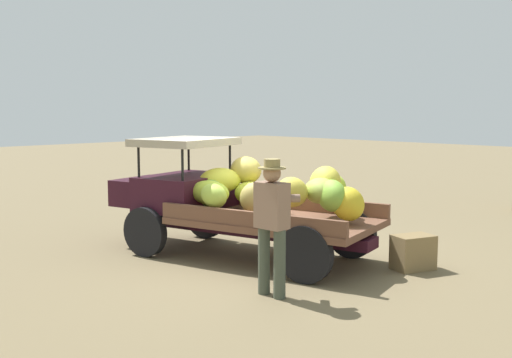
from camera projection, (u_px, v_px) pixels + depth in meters
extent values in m
plane|color=#766648|center=(263.00, 258.00, 9.34)|extent=(60.00, 60.00, 0.00)
cube|color=#310F1D|center=(251.00, 230.00, 9.32)|extent=(3.99, 1.39, 0.16)
cylinder|color=black|center=(145.00, 232.00, 9.40)|extent=(0.79, 0.32, 0.78)
cylinder|color=black|center=(205.00, 216.00, 10.75)|extent=(0.79, 0.32, 0.78)
cylinder|color=black|center=(305.00, 254.00, 7.95)|extent=(0.79, 0.32, 0.78)
cylinder|color=black|center=(351.00, 233.00, 9.31)|extent=(0.79, 0.32, 0.78)
cube|color=brown|center=(276.00, 221.00, 9.07)|extent=(3.33, 2.39, 0.10)
cube|color=brown|center=(248.00, 219.00, 8.37)|extent=(2.93, 0.80, 0.22)
cube|color=brown|center=(300.00, 203.00, 9.73)|extent=(2.93, 0.80, 0.22)
cube|color=#310F1D|center=(186.00, 192.00, 9.91)|extent=(1.43, 1.74, 0.55)
cube|color=#310F1D|center=(145.00, 191.00, 10.38)|extent=(0.94, 1.20, 0.44)
cylinder|color=black|center=(139.00, 160.00, 9.52)|extent=(0.04, 0.04, 0.55)
cylinder|color=black|center=(189.00, 155.00, 10.62)|extent=(0.04, 0.04, 0.55)
cylinder|color=black|center=(182.00, 163.00, 9.07)|extent=(0.04, 0.04, 0.55)
cylinder|color=black|center=(230.00, 157.00, 10.16)|extent=(0.04, 0.04, 0.55)
cube|color=#B2A58E|center=(186.00, 142.00, 9.81)|extent=(1.55, 1.77, 0.12)
ellipsoid|color=gold|center=(292.00, 192.00, 8.61)|extent=(0.57, 0.66, 0.56)
ellipsoid|color=#B0CF47|center=(214.00, 196.00, 8.86)|extent=(0.59, 0.54, 0.47)
ellipsoid|color=#AFD034|center=(331.00, 187.00, 9.13)|extent=(0.61, 0.63, 0.54)
ellipsoid|color=#B6D03D|center=(210.00, 193.00, 9.23)|extent=(0.80, 0.73, 0.52)
ellipsoid|color=#98AE44|center=(321.00, 191.00, 8.77)|extent=(0.74, 0.69, 0.45)
ellipsoid|color=gold|center=(250.00, 193.00, 9.62)|extent=(0.70, 0.68, 0.38)
ellipsoid|color=tan|center=(255.00, 198.00, 8.82)|extent=(0.76, 0.75, 0.64)
ellipsoid|color=yellow|center=(220.00, 180.00, 9.66)|extent=(0.84, 0.87, 0.55)
ellipsoid|color=gold|center=(348.00, 204.00, 8.53)|extent=(0.61, 0.60, 0.56)
ellipsoid|color=#82B141|center=(210.00, 193.00, 9.48)|extent=(0.59, 0.51, 0.47)
ellipsoid|color=gold|center=(246.00, 170.00, 9.86)|extent=(0.76, 0.73, 0.59)
ellipsoid|color=#84BA3C|center=(332.00, 196.00, 8.60)|extent=(0.72, 0.63, 0.48)
ellipsoid|color=yellow|center=(268.00, 197.00, 9.32)|extent=(0.76, 0.74, 0.54)
ellipsoid|color=gold|center=(325.00, 183.00, 8.99)|extent=(0.76, 0.74, 0.61)
cylinder|color=#434B3D|center=(264.00, 260.00, 7.49)|extent=(0.15, 0.15, 0.86)
cylinder|color=#434B3D|center=(280.00, 264.00, 7.31)|extent=(0.15, 0.15, 0.86)
cube|color=#896955|center=(272.00, 205.00, 7.32)|extent=(0.40, 0.25, 0.57)
cylinder|color=#896955|center=(271.00, 197.00, 7.45)|extent=(0.33, 0.37, 0.10)
cylinder|color=#896955|center=(283.00, 198.00, 7.31)|extent=(0.32, 0.38, 0.10)
sphere|color=#A57B59|center=(272.00, 173.00, 7.27)|extent=(0.22, 0.22, 0.22)
cylinder|color=#95824D|center=(272.00, 168.00, 7.27)|extent=(0.34, 0.34, 0.02)
cylinder|color=#95824D|center=(272.00, 163.00, 7.26)|extent=(0.20, 0.20, 0.10)
cube|color=olive|center=(413.00, 252.00, 8.66)|extent=(0.55, 0.67, 0.50)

